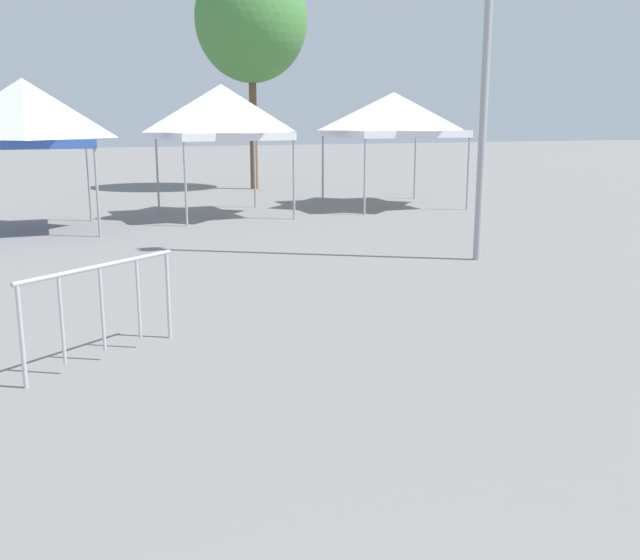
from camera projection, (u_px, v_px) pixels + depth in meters
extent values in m
cylinder|color=#9E9EA3|center=(97.00, 189.00, 16.04)|extent=(0.06, 0.06, 2.15)
cylinder|color=#9E9EA3|center=(89.00, 179.00, 18.56)|extent=(0.06, 0.06, 2.15)
pyramid|color=white|center=(24.00, 108.00, 16.43)|extent=(3.00, 3.00, 1.34)
cube|color=#3359B2|center=(27.00, 143.00, 16.60)|extent=(2.97, 2.97, 0.20)
cylinder|color=#9E9EA3|center=(185.00, 180.00, 17.64)|extent=(0.06, 0.06, 2.25)
cylinder|color=#9E9EA3|center=(294.00, 176.00, 18.86)|extent=(0.06, 0.06, 2.25)
cylinder|color=#9E9EA3|center=(157.00, 173.00, 20.18)|extent=(0.06, 0.06, 2.25)
cylinder|color=#9E9EA3|center=(255.00, 170.00, 21.40)|extent=(0.06, 0.06, 2.25)
pyramid|color=white|center=(221.00, 108.00, 19.14)|extent=(3.17, 3.17, 1.23)
cube|color=white|center=(222.00, 136.00, 19.30)|extent=(3.14, 3.14, 0.20)
cylinder|color=#9E9EA3|center=(365.00, 174.00, 19.70)|extent=(0.06, 0.06, 2.27)
cylinder|color=#9E9EA3|center=(468.00, 171.00, 20.81)|extent=(0.06, 0.06, 2.27)
cylinder|color=#9E9EA3|center=(323.00, 166.00, 22.67)|extent=(0.06, 0.06, 2.27)
cylinder|color=#9E9EA3|center=(415.00, 164.00, 23.78)|extent=(0.06, 0.06, 2.27)
pyramid|color=white|center=(394.00, 111.00, 21.37)|extent=(3.55, 3.55, 1.09)
cube|color=white|center=(393.00, 133.00, 21.51)|extent=(3.52, 3.52, 0.20)
cylinder|color=brown|center=(253.00, 129.00, 26.88)|extent=(0.28, 0.28, 4.47)
ellipsoid|color=#47843D|center=(251.00, 19.00, 26.05)|extent=(4.04, 4.04, 4.45)
cylinder|color=#B7BABF|center=(99.00, 266.00, 7.73)|extent=(1.76, 1.22, 0.05)
cylinder|color=#B7BABF|center=(168.00, 296.00, 8.66)|extent=(0.04, 0.04, 1.05)
cylinder|color=#B7BABF|center=(22.00, 337.00, 7.02)|extent=(0.04, 0.04, 1.05)
cylinder|color=#B7BABF|center=(138.00, 299.00, 8.26)|extent=(0.04, 0.04, 0.92)
cylinder|color=#B7BABF|center=(102.00, 309.00, 7.83)|extent=(0.04, 0.04, 0.92)
cylinder|color=#B7BABF|center=(62.00, 320.00, 7.40)|extent=(0.04, 0.04, 0.92)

